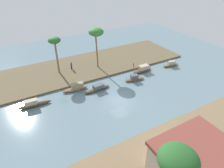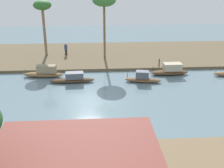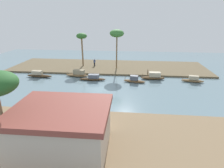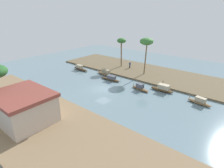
# 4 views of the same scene
# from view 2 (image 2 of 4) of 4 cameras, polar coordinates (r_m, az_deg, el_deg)

# --- Properties ---
(river_water) EXTENTS (70.50, 70.50, 0.00)m
(river_water) POSITION_cam_2_polar(r_m,az_deg,el_deg) (28.71, -4.26, -2.89)
(river_water) COLOR slate
(river_water) RESTS_ON ground
(riverbank_left) EXTENTS (42.76, 12.35, 0.32)m
(riverbank_left) POSITION_cam_2_polar(r_m,az_deg,el_deg) (41.65, -4.12, 5.40)
(riverbank_left) COLOR brown
(riverbank_left) RESTS_ON ground
(sampan_midstream) EXTENTS (4.39, 1.33, 1.35)m
(sampan_midstream) POSITION_cam_2_polar(r_m,az_deg,el_deg) (35.30, 10.92, 2.56)
(sampan_midstream) COLOR brown
(sampan_midstream) RESTS_ON river_water
(sampan_foreground) EXTENTS (3.98, 1.67, 1.22)m
(sampan_foreground) POSITION_cam_2_polar(r_m,az_deg,el_deg) (32.69, 5.79, 1.09)
(sampan_foreground) COLOR brown
(sampan_foreground) RESTS_ON river_water
(sampan_near_left_bank) EXTENTS (4.57, 1.54, 1.37)m
(sampan_near_left_bank) POSITION_cam_2_polar(r_m,az_deg,el_deg) (34.80, -12.58, 2.12)
(sampan_near_left_bank) COLOR brown
(sampan_near_left_bank) RESTS_ON river_water
(sampan_downstream_large) EXTENTS (4.80, 1.24, 1.12)m
(sampan_downstream_large) POSITION_cam_2_polar(r_m,az_deg,el_deg) (32.72, -7.32, 1.01)
(sampan_downstream_large) COLOR #47331E
(sampan_downstream_large) RESTS_ON river_water
(person_on_near_bank) EXTENTS (0.43, 0.46, 1.58)m
(person_on_near_bank) POSITION_cam_2_polar(r_m,az_deg,el_deg) (41.43, -8.64, 6.40)
(person_on_near_bank) COLOR #232328
(person_on_near_bank) RESTS_ON riverbank_left
(mooring_post) EXTENTS (0.14, 0.14, 0.95)m
(mooring_post) POSITION_cam_2_polar(r_m,az_deg,el_deg) (36.87, 8.84, 3.99)
(mooring_post) COLOR #4C3823
(mooring_post) RESTS_ON riverbank_left
(palm_tree_left_near) EXTENTS (2.92, 2.92, 8.14)m
(palm_tree_left_near) POSITION_cam_2_polar(r_m,az_deg,el_deg) (38.55, -1.48, 15.27)
(palm_tree_left_near) COLOR brown
(palm_tree_left_near) RESTS_ON riverbank_left
(palm_tree_left_far) EXTENTS (2.30, 2.30, 7.25)m
(palm_tree_left_far) POSITION_cam_2_polar(r_m,az_deg,el_deg) (40.49, -12.92, 13.75)
(palm_tree_left_far) COLOR #7F6647
(palm_tree_left_far) RESTS_ON riverbank_left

